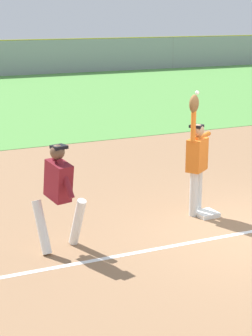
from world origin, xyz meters
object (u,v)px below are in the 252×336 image
at_px(fielder, 197,157).
at_px(runner, 59,190).
at_px(first_base, 206,214).
at_px(parked_car_white, 70,57).
at_px(baseball, 197,93).

distance_m(fielder, runner, 2.84).
bearing_deg(first_base, parked_car_white, 75.34).
xyz_separation_m(runner, parked_car_white, (10.56, 29.37, -0.32)).
xyz_separation_m(first_base, baseball, (-0.07, 0.34, 2.22)).
distance_m(fielder, baseball, 1.16).
bearing_deg(baseball, first_base, -77.88).
xyz_separation_m(first_base, fielder, (-0.15, 0.16, 1.08)).
height_order(runner, baseball, baseball).
xyz_separation_m(first_base, runner, (-2.95, -0.31, 0.96)).
distance_m(runner, baseball, 3.21).
height_order(runner, parked_car_white, runner).
xyz_separation_m(runner, baseball, (2.88, 0.66, 1.27)).
bearing_deg(runner, baseball, 0.10).
bearing_deg(baseball, fielder, -113.87).
bearing_deg(parked_car_white, baseball, -106.49).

